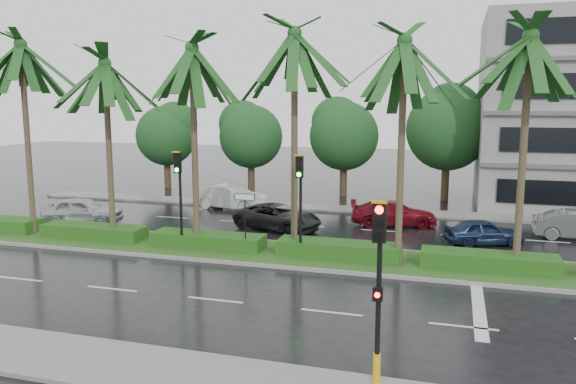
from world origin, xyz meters
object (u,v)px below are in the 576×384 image
(signal_median_left, at_px, (179,185))
(car_white, at_px, (231,197))
(signal_near, at_px, (378,285))
(car_blue, at_px, (484,232))
(car_darkgrey, at_px, (278,217))
(street_sign, at_px, (245,208))
(car_red, at_px, (393,213))
(car_silver, at_px, (83,211))

(signal_median_left, bearing_deg, car_white, 99.65)
(signal_near, relative_size, car_white, 0.94)
(signal_median_left, bearing_deg, signal_near, -44.09)
(car_blue, bearing_deg, car_darkgrey, 68.37)
(street_sign, relative_size, car_red, 0.56)
(signal_median_left, xyz_separation_m, car_red, (8.50, 8.21, -2.33))
(street_sign, relative_size, car_white, 0.56)
(car_darkgrey, bearing_deg, signal_near, -136.68)
(car_white, distance_m, car_blue, 15.49)
(signal_near, bearing_deg, car_darkgrey, 115.38)
(car_white, bearing_deg, street_sign, -146.19)
(car_white, bearing_deg, signal_median_left, -162.03)
(car_darkgrey, bearing_deg, signal_median_left, 171.11)
(signal_median_left, height_order, car_darkgrey, signal_median_left)
(car_blue, bearing_deg, signal_near, 148.68)
(car_blue, bearing_deg, car_white, 51.82)
(signal_median_left, distance_m, car_white, 10.45)
(signal_median_left, xyz_separation_m, car_white, (-1.71, 10.06, -2.23))
(signal_near, bearing_deg, car_blue, 78.62)
(car_silver, height_order, car_blue, car_silver)
(signal_median_left, bearing_deg, car_silver, 154.71)
(signal_median_left, xyz_separation_m, car_blue, (13.00, 5.21, -2.39))
(signal_near, bearing_deg, car_red, 94.79)
(car_silver, relative_size, car_blue, 1.21)
(street_sign, xyz_separation_m, car_red, (5.50, 8.03, -1.45))
(signal_near, distance_m, car_silver, 22.37)
(signal_median_left, bearing_deg, car_blue, 21.84)
(signal_median_left, xyz_separation_m, car_silver, (-7.84, 3.70, -2.26))
(signal_near, relative_size, car_blue, 1.22)
(street_sign, xyz_separation_m, car_white, (-4.71, 9.88, -1.36))
(signal_near, relative_size, street_sign, 1.68)
(signal_near, distance_m, car_red, 18.06)
(street_sign, distance_m, car_darkgrey, 5.53)
(car_silver, distance_m, car_darkgrey, 10.78)
(street_sign, bearing_deg, car_darkgrey, 92.27)
(car_white, distance_m, car_red, 10.38)
(car_white, distance_m, car_darkgrey, 6.40)
(car_red, xyz_separation_m, car_blue, (4.50, -3.00, -0.06))
(signal_near, xyz_separation_m, car_darkgrey, (-7.21, 15.20, -1.84))
(signal_near, xyz_separation_m, signal_median_left, (-10.00, 9.69, 0.49))
(street_sign, height_order, car_darkgrey, street_sign)
(signal_median_left, distance_m, street_sign, 3.13)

